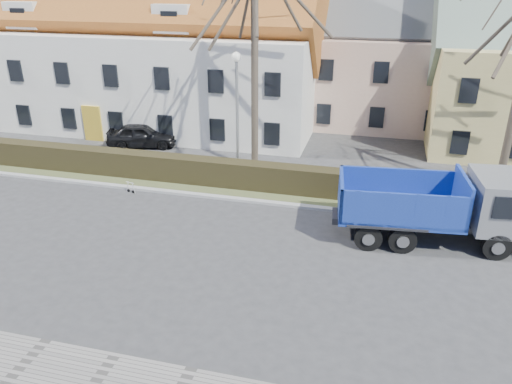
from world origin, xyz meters
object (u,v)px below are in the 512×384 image
(dump_truck, at_px, (424,206))
(streetlight, at_px, (237,118))
(cart_frame, at_px, (127,186))
(parked_car_a, at_px, (142,135))

(dump_truck, bearing_deg, streetlight, 148.55)
(cart_frame, height_order, parked_car_a, parked_car_a)
(streetlight, relative_size, parked_car_a, 1.56)
(parked_car_a, bearing_deg, dump_truck, -130.78)
(cart_frame, distance_m, parked_car_a, 6.82)
(dump_truck, distance_m, cart_frame, 13.54)
(dump_truck, xyz_separation_m, parked_car_a, (-15.75, 7.74, -0.77))
(dump_truck, distance_m, streetlight, 9.77)
(streetlight, bearing_deg, parked_car_a, 152.77)
(dump_truck, height_order, cart_frame, dump_truck)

